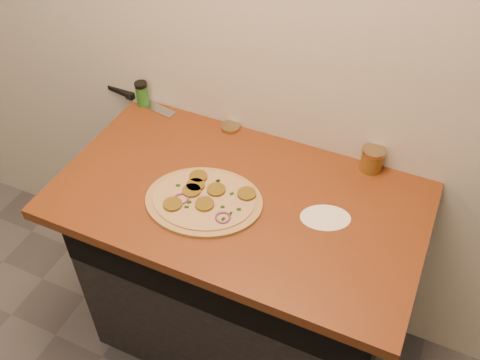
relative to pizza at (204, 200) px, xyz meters
The scene contains 8 objects.
cabinet 0.50m from the pizza, 50.18° to the left, with size 1.10×0.60×0.86m, color black.
countertop 0.12m from the pizza, 40.81° to the left, with size 1.20×0.70×0.04m, color brown.
pizza is the anchor object (origin of this frame).
chefs_knife 0.64m from the pizza, 142.46° to the left, with size 0.33×0.09×0.02m.
mason_jar_lid 0.39m from the pizza, 102.37° to the left, with size 0.07×0.07×0.02m, color #9F865C.
salsa_jar 0.58m from the pizza, 40.21° to the left, with size 0.08×0.08×0.09m.
spice_shaker 0.60m from the pizza, 140.71° to the left, with size 0.05×0.05×0.10m.
flour_spill 0.39m from the pizza, 14.18° to the left, with size 0.16×0.16×0.00m, color silver.
Camera 1 is at (0.51, 0.31, 2.14)m, focal length 40.00 mm.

